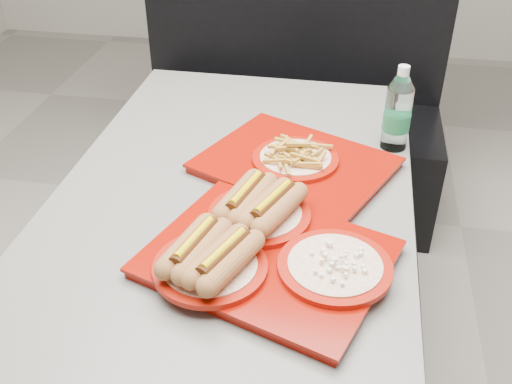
% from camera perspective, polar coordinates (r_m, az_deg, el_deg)
% --- Properties ---
extents(ground, '(6.00, 6.00, 0.00)m').
position_cam_1_polar(ground, '(2.06, -1.56, -17.06)').
color(ground, gray).
rests_on(ground, ground).
extents(diner_table, '(0.92, 1.42, 0.75)m').
position_cam_1_polar(diner_table, '(1.64, -1.88, -4.20)').
color(diner_table, black).
rests_on(diner_table, ground).
extents(booth_bench, '(1.30, 0.57, 1.35)m').
position_cam_1_polar(booth_bench, '(2.66, 3.02, 7.20)').
color(booth_bench, black).
rests_on(booth_bench, ground).
extents(tray_near, '(0.59, 0.52, 0.11)m').
position_cam_1_polar(tray_near, '(1.29, 0.40, -5.15)').
color(tray_near, '#820C03').
rests_on(tray_near, diner_table).
extents(tray_far, '(0.58, 0.53, 0.09)m').
position_cam_1_polar(tray_far, '(1.60, 3.76, 2.97)').
color(tray_far, '#820C03').
rests_on(tray_far, diner_table).
extents(water_bottle, '(0.08, 0.08, 0.24)m').
position_cam_1_polar(water_bottle, '(1.72, 13.33, 7.31)').
color(water_bottle, silver).
rests_on(water_bottle, diner_table).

